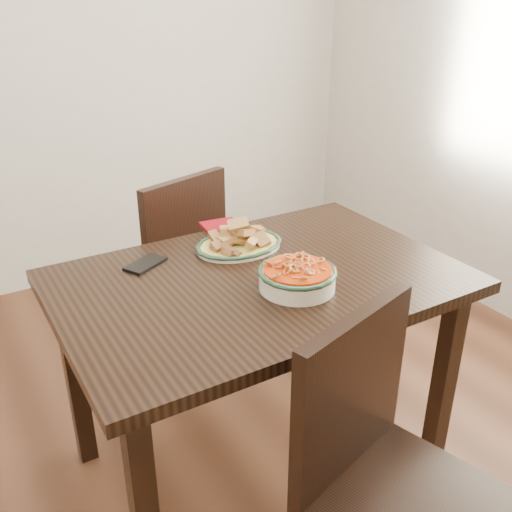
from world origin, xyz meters
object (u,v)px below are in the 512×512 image
noodle_bowl (297,275)px  fish_plate (239,236)px  chair_near (383,468)px  smartphone (145,264)px  chair_far (171,261)px  dining_table (259,302)px

noodle_bowl → fish_plate: bearing=91.2°
chair_near → smartphone: chair_near is taller
chair_far → chair_near: (-0.02, -1.35, 0.00)m
chair_far → noodle_bowl: (0.06, -0.86, 0.29)m
chair_near → smartphone: size_ratio=6.51×
dining_table → chair_near: chair_near is taller
dining_table → fish_plate: fish_plate is taller
fish_plate → noodle_bowl: fish_plate is taller
chair_near → smartphone: (-0.26, 0.87, 0.26)m
chair_far → smartphone: (-0.28, -0.48, 0.26)m
fish_plate → noodle_bowl: bearing=-88.8°
smartphone → dining_table: bearing=-70.7°
fish_plate → chair_far: bearing=95.5°
dining_table → chair_far: (-0.00, 0.73, -0.16)m
smartphone → chair_near: bearing=-101.9°
dining_table → chair_near: 0.64m
chair_far → chair_near: size_ratio=1.00×
chair_near → fish_plate: size_ratio=2.95×
dining_table → smartphone: 0.39m
chair_far → noodle_bowl: chair_far is taller
dining_table → smartphone: smartphone is taller
dining_table → chair_far: bearing=90.1°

